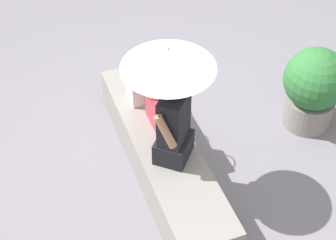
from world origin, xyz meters
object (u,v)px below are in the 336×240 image
at_px(person_seated, 174,124).
at_px(parasol, 168,59).
at_px(tote_bag_canvas, 157,107).
at_px(handbag_black, 135,86).
at_px(planter_near, 314,87).

relative_size(person_seated, parasol, 0.78).
relative_size(parasol, tote_bag_canvas, 3.04).
height_order(person_seated, tote_bag_canvas, person_seated).
distance_m(person_seated, tote_bag_canvas, 0.51).
bearing_deg(handbag_black, parasol, -174.97).
xyz_separation_m(parasol, tote_bag_canvas, (0.40, -0.03, -0.85)).
height_order(parasol, tote_bag_canvas, parasol).
xyz_separation_m(parasol, planter_near, (0.28, -1.69, -0.99)).
relative_size(parasol, planter_near, 1.26).
xyz_separation_m(person_seated, handbag_black, (0.84, 0.09, -0.20)).
bearing_deg(handbag_black, tote_bag_canvas, -164.71).
distance_m(handbag_black, tote_bag_canvas, 0.39).
xyz_separation_m(handbag_black, tote_bag_canvas, (-0.37, -0.10, 0.00)).
bearing_deg(person_seated, parasol, 17.13).
bearing_deg(planter_near, parasol, 99.44).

